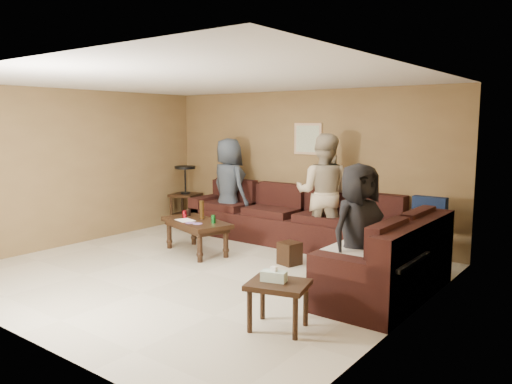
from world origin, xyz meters
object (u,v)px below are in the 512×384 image
(side_table_right, at_px, (278,288))
(coffee_table, at_px, (196,225))
(person_left, at_px, (229,186))
(end_table_left, at_px, (185,194))
(person_middle, at_px, (323,193))
(waste_bin, at_px, (290,253))
(sectional_sofa, at_px, (314,236))
(person_right, at_px, (358,232))

(side_table_right, bearing_deg, coffee_table, 148.61)
(side_table_right, relative_size, person_left, 0.39)
(end_table_left, xyz_separation_m, person_middle, (3.13, -0.16, 0.31))
(waste_bin, xyz_separation_m, person_left, (-1.94, 0.99, 0.69))
(sectional_sofa, bearing_deg, coffee_table, -151.68)
(coffee_table, relative_size, person_right, 0.86)
(sectional_sofa, relative_size, end_table_left, 4.08)
(end_table_left, xyz_separation_m, person_right, (4.49, -1.79, 0.17))
(waste_bin, bearing_deg, person_left, 153.04)
(side_table_right, xyz_separation_m, person_right, (0.24, 1.22, 0.36))
(person_left, bearing_deg, side_table_right, 151.33)
(sectional_sofa, relative_size, waste_bin, 14.78)
(side_table_right, bearing_deg, person_right, 78.90)
(person_left, height_order, person_middle, person_middle)
(person_middle, bearing_deg, end_table_left, -20.22)
(sectional_sofa, xyz_separation_m, person_middle, (-0.10, 0.42, 0.58))
(person_left, bearing_deg, waste_bin, 167.85)
(side_table_right, distance_m, waste_bin, 2.23)
(side_table_right, xyz_separation_m, person_left, (-3.06, 2.90, 0.45))
(end_table_left, distance_m, side_table_right, 5.21)
(waste_bin, height_order, person_middle, person_middle)
(sectional_sofa, xyz_separation_m, coffee_table, (-1.57, -0.84, 0.10))
(end_table_left, height_order, waste_bin, end_table_left)
(end_table_left, height_order, side_table_right, end_table_left)
(coffee_table, height_order, person_left, person_left)
(person_right, bearing_deg, coffee_table, 101.18)
(waste_bin, xyz_separation_m, person_middle, (-0.01, 0.93, 0.75))
(sectional_sofa, height_order, waste_bin, sectional_sofa)
(sectional_sofa, bearing_deg, waste_bin, -99.82)
(sectional_sofa, relative_size, side_table_right, 6.99)
(waste_bin, distance_m, person_right, 1.64)
(coffee_table, xyz_separation_m, side_table_right, (2.60, -1.58, -0.02))
(coffee_table, xyz_separation_m, person_right, (2.84, -0.36, 0.34))
(waste_bin, height_order, person_right, person_right)
(coffee_table, height_order, end_table_left, end_table_left)
(sectional_sofa, xyz_separation_m, waste_bin, (-0.09, -0.51, -0.17))
(waste_bin, xyz_separation_m, person_right, (1.36, -0.69, 0.61))
(sectional_sofa, bearing_deg, person_right, -43.61)
(sectional_sofa, relative_size, person_left, 2.74)
(sectional_sofa, xyz_separation_m, person_left, (-2.03, 0.47, 0.52))
(end_table_left, distance_m, waste_bin, 3.35)
(coffee_table, bearing_deg, end_table_left, 139.33)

